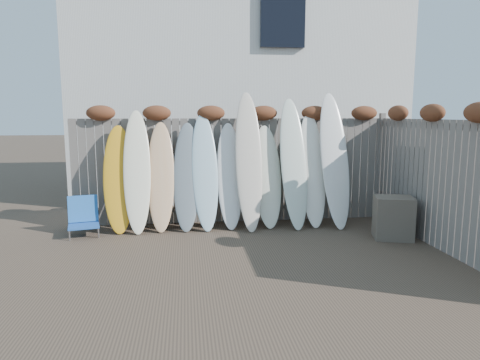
{
  "coord_description": "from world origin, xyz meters",
  "views": [
    {
      "loc": [
        -0.88,
        -5.73,
        2.07
      ],
      "look_at": [
        0.0,
        1.2,
        1.0
      ],
      "focal_mm": 32.0,
      "sensor_mm": 36.0,
      "label": 1
    }
  ],
  "objects": [
    {
      "name": "right_fence",
      "position": [
        2.99,
        0.25,
        1.14
      ],
      "size": [
        0.28,
        4.4,
        2.24
      ],
      "color": "slate",
      "rests_on": "ground"
    },
    {
      "name": "house",
      "position": [
        0.5,
        6.5,
        3.2
      ],
      "size": [
        8.5,
        5.5,
        6.33
      ],
      "color": "silver",
      "rests_on": "ground"
    },
    {
      "name": "beach_chair",
      "position": [
        -2.67,
        1.78,
        0.31
      ],
      "size": [
        0.6,
        0.63,
        0.67
      ],
      "color": "#2255AD",
      "rests_on": "ground"
    },
    {
      "name": "surfboard_5",
      "position": [
        -0.09,
        2.01,
        0.96
      ],
      "size": [
        0.47,
        0.68,
        1.92
      ],
      "primitive_type": "ellipsoid",
      "rotation": [
        -0.31,
        0.0,
        0.0
      ],
      "color": "white",
      "rests_on": "ground"
    },
    {
      "name": "surfboard_2",
      "position": [
        -1.34,
        1.99,
        0.97
      ],
      "size": [
        0.49,
        0.7,
        1.95
      ],
      "primitive_type": "ellipsoid",
      "rotation": [
        -0.31,
        0.0,
        -0.01
      ],
      "color": "#E7C579",
      "rests_on": "ground"
    },
    {
      "name": "ground",
      "position": [
        0.0,
        0.0,
        0.0
      ],
      "size": [
        80.0,
        80.0,
        0.0
      ],
      "primitive_type": "plane",
      "color": "#493A2D"
    },
    {
      "name": "surfboard_3",
      "position": [
        -0.87,
        1.97,
        0.97
      ],
      "size": [
        0.55,
        0.73,
        1.93
      ],
      "primitive_type": "ellipsoid",
      "rotation": [
        -0.31,
        0.0,
        -0.09
      ],
      "color": "slate",
      "rests_on": "ground"
    },
    {
      "name": "lattice_panel",
      "position": [
        3.08,
        1.19,
        0.79
      ],
      "size": [
        0.13,
        1.05,
        1.57
      ],
      "primitive_type": "cube",
      "rotation": [
        0.0,
        0.0,
        -0.09
      ],
      "color": "#32281E",
      "rests_on": "ground"
    },
    {
      "name": "wooden_crate",
      "position": [
        2.56,
        0.89,
        0.36
      ],
      "size": [
        0.72,
        0.65,
        0.71
      ],
      "primitive_type": "cube",
      "rotation": [
        0.0,
        0.0,
        -0.27
      ],
      "color": "#69584E",
      "rests_on": "ground"
    },
    {
      "name": "surfboard_1",
      "position": [
        -1.75,
        1.95,
        1.08
      ],
      "size": [
        0.52,
        0.79,
        2.16
      ],
      "primitive_type": "ellipsoid",
      "rotation": [
        -0.31,
        0.0,
        0.06
      ],
      "color": "white",
      "rests_on": "ground"
    },
    {
      "name": "back_fence",
      "position": [
        0.06,
        2.39,
        1.18
      ],
      "size": [
        6.05,
        0.28,
        2.24
      ],
      "color": "slate",
      "rests_on": "ground"
    },
    {
      "name": "surfboard_8",
      "position": [
        1.09,
        1.91,
        1.19
      ],
      "size": [
        0.52,
        0.85,
        2.38
      ],
      "primitive_type": "ellipsoid",
      "rotation": [
        -0.31,
        0.0,
        0.05
      ],
      "color": "silver",
      "rests_on": "ground"
    },
    {
      "name": "surfboard_4",
      "position": [
        -0.54,
        1.98,
        1.05
      ],
      "size": [
        0.53,
        0.77,
        2.09
      ],
      "primitive_type": "ellipsoid",
      "rotation": [
        -0.31,
        0.0,
        0.08
      ],
      "color": "#A1C6D6",
      "rests_on": "ground"
    },
    {
      "name": "surfboard_7",
      "position": [
        0.61,
        2.0,
        0.94
      ],
      "size": [
        0.54,
        0.69,
        1.88
      ],
      "primitive_type": "ellipsoid",
      "rotation": [
        -0.31,
        0.0,
        0.04
      ],
      "color": "white",
      "rests_on": "ground"
    },
    {
      "name": "surfboard_6",
      "position": [
        0.25,
        1.9,
        1.25
      ],
      "size": [
        0.49,
        0.87,
        2.49
      ],
      "primitive_type": "ellipsoid",
      "rotation": [
        -0.31,
        0.0,
        -0.0
      ],
      "color": "beige",
      "rests_on": "ground"
    },
    {
      "name": "surfboard_10",
      "position": [
        1.86,
        1.87,
        1.24
      ],
      "size": [
        0.57,
        0.89,
        2.49
      ],
      "primitive_type": "ellipsoid",
      "rotation": [
        -0.31,
        0.0,
        0.05
      ],
      "color": "white",
      "rests_on": "ground"
    },
    {
      "name": "surfboard_0",
      "position": [
        -2.07,
        1.97,
        0.95
      ],
      "size": [
        0.59,
        0.71,
        1.89
      ],
      "primitive_type": "ellipsoid",
      "rotation": [
        -0.31,
        0.0,
        0.08
      ],
      "color": "orange",
      "rests_on": "ground"
    },
    {
      "name": "surfboard_9",
      "position": [
        1.47,
        1.98,
        1.05
      ],
      "size": [
        0.5,
        0.74,
        2.11
      ],
      "primitive_type": "ellipsoid",
      "rotation": [
        -0.31,
        0.0,
        0.0
      ],
      "color": "white",
      "rests_on": "ground"
    }
  ]
}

